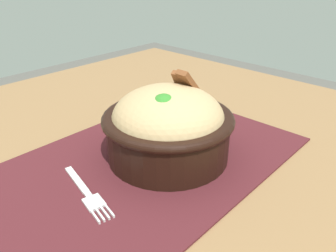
# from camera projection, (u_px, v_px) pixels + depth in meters

# --- Properties ---
(table) EXTENTS (1.07, 0.99, 0.77)m
(table) POSITION_uv_depth(u_px,v_px,m) (137.00, 207.00, 0.52)
(table) COLOR olive
(table) RESTS_ON ground_plane
(placemat) EXTENTS (0.47, 0.31, 0.00)m
(placemat) POSITION_uv_depth(u_px,v_px,m) (146.00, 161.00, 0.50)
(placemat) COLOR #47191E
(placemat) RESTS_ON table
(bowl) EXTENTS (0.20, 0.20, 0.13)m
(bowl) POSITION_uv_depth(u_px,v_px,m) (168.00, 125.00, 0.49)
(bowl) COLOR black
(bowl) RESTS_ON placemat
(fork) EXTENTS (0.04, 0.13, 0.00)m
(fork) POSITION_uv_depth(u_px,v_px,m) (87.00, 194.00, 0.43)
(fork) COLOR silver
(fork) RESTS_ON placemat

